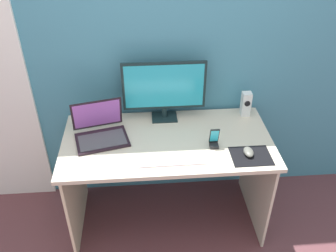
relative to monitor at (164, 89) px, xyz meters
name	(u,v)px	position (x,y,z in m)	size (l,w,h in m)	color
ground_plane	(167,217)	(0.00, -0.27, -1.00)	(8.00, 8.00, 0.00)	brown
wall_back	(163,46)	(0.00, 0.13, 0.25)	(6.00, 0.04, 2.50)	teal
desk	(167,158)	(0.00, -0.27, -0.40)	(1.39, 0.70, 0.75)	beige
monitor	(164,89)	(0.00, 0.00, 0.00)	(0.58, 0.14, 0.44)	black
speaker_right	(246,104)	(0.59, 0.00, -0.15)	(0.07, 0.07, 0.18)	silver
laptop	(100,131)	(-0.44, -0.20, -0.19)	(0.39, 0.35, 0.24)	black
keyboard_external	(171,159)	(0.01, -0.47, -0.24)	(0.42, 0.12, 0.01)	white
mousepad	(251,156)	(0.51, -0.48, -0.24)	(0.25, 0.20, 0.00)	black
mouse	(249,152)	(0.49, -0.46, -0.22)	(0.06, 0.10, 0.04)	#58584F
phone_in_dock	(214,140)	(0.29, -0.36, -0.19)	(0.06, 0.06, 0.14)	black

